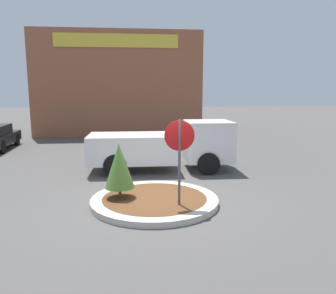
{
  "coord_description": "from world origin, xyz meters",
  "views": [
    {
      "loc": [
        -0.53,
        -9.01,
        3.17
      ],
      "look_at": [
        0.56,
        1.67,
        1.35
      ],
      "focal_mm": 35.0,
      "sensor_mm": 36.0,
      "label": 1
    }
  ],
  "objects": [
    {
      "name": "ground_plane",
      "position": [
        0.0,
        0.0,
        0.0
      ],
      "size": [
        120.0,
        120.0,
        0.0
      ],
      "primitive_type": "plane",
      "color": "#514F4C"
    },
    {
      "name": "stop_sign",
      "position": [
        0.62,
        -0.64,
        1.72
      ],
      "size": [
        0.8,
        0.07,
        2.46
      ],
      "color": "#4C4C51",
      "rests_on": "ground_plane"
    },
    {
      "name": "storefront_building",
      "position": [
        -1.66,
        17.1,
        3.69
      ],
      "size": [
        11.9,
        6.07,
        7.37
      ],
      "color": "#93563D",
      "rests_on": "ground_plane"
    },
    {
      "name": "island_shrub",
      "position": [
        -0.99,
        0.12,
        1.1
      ],
      "size": [
        0.85,
        0.85,
        1.57
      ],
      "color": "brown",
      "rests_on": "traffic_island"
    },
    {
      "name": "utility_truck",
      "position": [
        0.66,
        3.98,
        1.02
      ],
      "size": [
        5.74,
        2.1,
        1.99
      ],
      "rotation": [
        0.0,
        0.0,
        -0.01
      ],
      "color": "white",
      "rests_on": "ground_plane"
    },
    {
      "name": "traffic_island",
      "position": [
        0.0,
        0.0,
        0.08
      ],
      "size": [
        3.65,
        3.65,
        0.17
      ],
      "color": "#BCB7AD",
      "rests_on": "ground_plane"
    }
  ]
}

